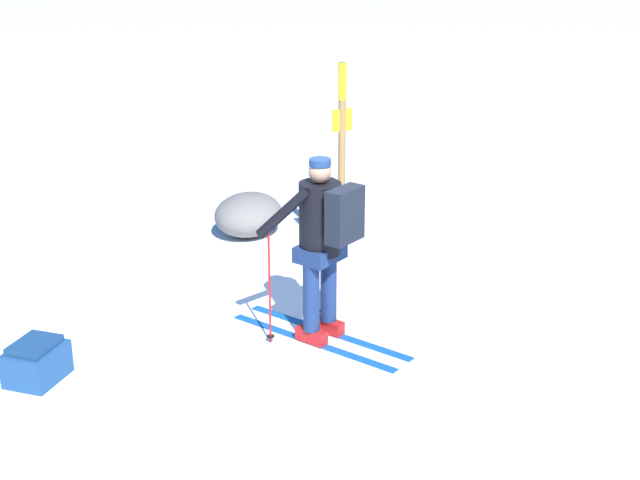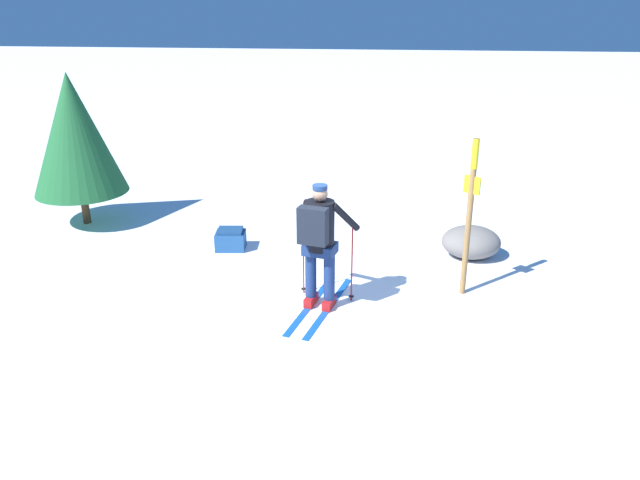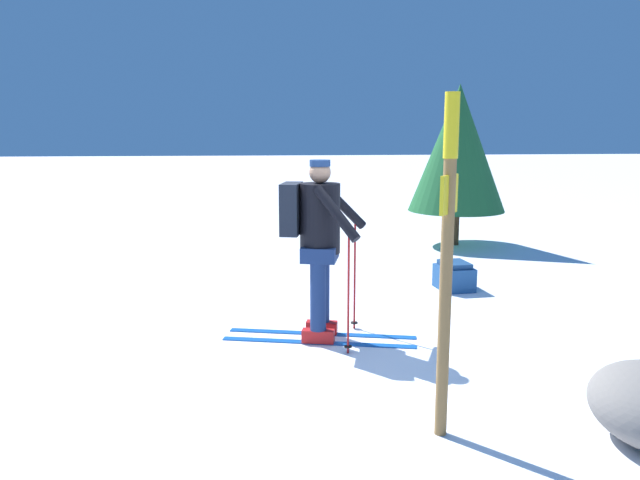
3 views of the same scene
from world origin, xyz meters
The scene contains 5 objects.
ground_plane centered at (0.00, 0.00, 0.00)m, with size 80.00×80.00×0.00m, color white.
skier centered at (-0.22, -0.04, 1.00)m, with size 0.90×1.86×1.70m.
dropped_backpack centered at (-1.89, 1.83, 0.17)m, with size 0.51×0.44×0.35m.
trail_marker centered at (1.74, 0.59, 1.30)m, with size 0.20×0.17×2.20m.
pine_tree centered at (-4.81, 2.78, 1.65)m, with size 1.62×1.62×2.70m.
Camera 3 is at (5.46, -0.58, 1.99)m, focal length 35.00 mm.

